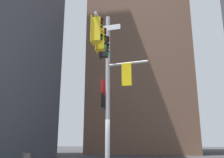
{
  "coord_description": "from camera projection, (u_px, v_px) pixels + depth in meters",
  "views": [
    {
      "loc": [
        2.71,
        -11.64,
        1.49
      ],
      "look_at": [
        0.11,
        0.5,
        4.64
      ],
      "focal_mm": 39.31,
      "sensor_mm": 36.0,
      "label": 1
    }
  ],
  "objects": [
    {
      "name": "building_mid_block",
      "position": [
        140.0,
        2.0,
        38.95
      ],
      "size": [
        13.23,
        13.23,
        46.01
      ],
      "primitive_type": "cube",
      "color": "brown",
      "rests_on": "ground"
    },
    {
      "name": "signal_pole_assembly",
      "position": [
        108.0,
        68.0,
        11.52
      ],
      "size": [
        2.86,
        3.65,
        7.96
      ],
      "color": "#B2B2B5",
      "rests_on": "ground"
    }
  ]
}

